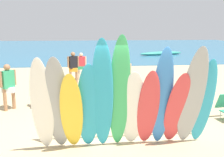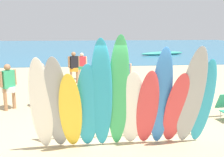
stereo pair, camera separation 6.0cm
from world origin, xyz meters
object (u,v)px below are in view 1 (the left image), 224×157
object	(u,v)px
surfboard_teal_4	(102,96)
surfboard_red_7	(148,109)
beachgoer_photographing	(73,65)
distant_boat	(161,53)
surfboard_rack	(122,119)
surfboard_blue_8	(162,98)
surfboard_grey_1	(58,105)
beachgoer_midbeach	(81,64)
beachgoer_near_rack	(42,83)
surfboard_yellow_2	(72,113)
surfboard_white_6	(133,109)
surfboard_teal_3	(88,107)
surfboard_grey_10	(192,98)
beachgoer_strolling	(8,84)
surfboard_red_9	(177,109)
surfboard_white_0	(42,106)
surfboard_green_5	(119,94)
surfboard_teal_11	(204,103)
beachgoer_by_water	(123,77)

from	to	relation	value
surfboard_teal_4	surfboard_red_7	distance (m)	1.15
beachgoer_photographing	distant_boat	size ratio (longest dim) A/B	0.33
surfboard_rack	surfboard_blue_8	size ratio (longest dim) A/B	1.64
surfboard_rack	surfboard_grey_1	bearing A→B (deg)	-157.83
beachgoer_midbeach	surfboard_grey_1	bearing A→B (deg)	-98.66
surfboard_blue_8	beachgoer_near_rack	xyz separation A→B (m)	(-3.29, 3.47, -0.29)
surfboard_yellow_2	surfboard_white_6	xyz separation A→B (m)	(1.42, 0.12, -0.01)
surfboard_red_7	beachgoer_near_rack	world-z (taller)	surfboard_red_7
surfboard_teal_3	surfboard_grey_10	distance (m)	2.42
surfboard_blue_8	surfboard_grey_10	world-z (taller)	surfboard_grey_10
surfboard_teal_4	surfboard_blue_8	bearing A→B (deg)	6.58
surfboard_grey_10	beachgoer_strolling	xyz separation A→B (m)	(-5.13, 3.55, -0.31)
surfboard_rack	surfboard_red_9	distance (m)	1.43
surfboard_teal_4	beachgoer_photographing	bearing A→B (deg)	101.40
surfboard_red_7	beachgoer_strolling	world-z (taller)	surfboard_red_7
surfboard_white_0	surfboard_red_9	xyz separation A→B (m)	(3.11, 0.03, -0.19)
surfboard_white_0	surfboard_green_5	distance (m)	1.75
beachgoer_photographing	beachgoer_near_rack	xyz separation A→B (m)	(-0.94, -4.20, -0.00)
beachgoer_photographing	surfboard_rack	bearing A→B (deg)	76.92
surfboard_teal_4	surfboard_grey_1	bearing A→B (deg)	-178.78
surfboard_teal_11	surfboard_blue_8	bearing A→B (deg)	-178.58
surfboard_red_9	beachgoer_strolling	distance (m)	5.91
surfboard_teal_3	surfboard_red_7	world-z (taller)	surfboard_teal_3
surfboard_teal_4	surfboard_rack	bearing A→B (deg)	55.72
surfboard_blue_8	beachgoer_near_rack	world-z (taller)	surfboard_blue_8
surfboard_white_0	beachgoer_photographing	distance (m)	7.68
beachgoer_photographing	surfboard_blue_8	bearing A→B (deg)	81.89
distant_boat	surfboard_teal_4	bearing A→B (deg)	-110.02
surfboard_white_0	surfboard_teal_3	distance (m)	1.03
surfboard_yellow_2	surfboard_white_6	size ratio (longest dim) A/B	1.03
surfboard_white_0	surfboard_teal_3	xyz separation A→B (m)	(1.02, 0.04, -0.08)
surfboard_red_9	beachgoer_strolling	xyz separation A→B (m)	(-4.81, 3.44, -0.01)
beachgoer_midbeach	surfboard_red_7	bearing A→B (deg)	-84.94
surfboard_rack	surfboard_grey_10	distance (m)	1.84
surfboard_red_7	beachgoer_strolling	distance (m)	5.36
surfboard_red_9	surfboard_teal_11	size ratio (longest dim) A/B	0.88
surfboard_yellow_2	surfboard_red_7	size ratio (longest dim) A/B	1.02
surfboard_blue_8	surfboard_teal_11	size ratio (longest dim) A/B	1.12
surfboard_white_0	surfboard_teal_3	bearing A→B (deg)	2.53
beachgoer_photographing	surfboard_red_9	bearing A→B (deg)	84.51
surfboard_green_5	beachgoer_photographing	bearing A→B (deg)	100.70
surfboard_red_7	distant_boat	bearing A→B (deg)	72.91
surfboard_grey_10	beachgoer_by_water	bearing A→B (deg)	105.02
surfboard_blue_8	surfboard_grey_10	xyz separation A→B (m)	(0.70, -0.07, 0.01)
surfboard_blue_8	surfboard_red_9	size ratio (longest dim) A/B	1.27
surfboard_red_9	surfboard_blue_8	bearing A→B (deg)	-179.33
surfboard_white_0	beachgoer_near_rack	world-z (taller)	surfboard_white_0
surfboard_green_5	surfboard_grey_10	size ratio (longest dim) A/B	1.08
surfboard_teal_4	beachgoer_midbeach	world-z (taller)	surfboard_teal_4
beachgoer_near_rack	distant_boat	size ratio (longest dim) A/B	0.32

